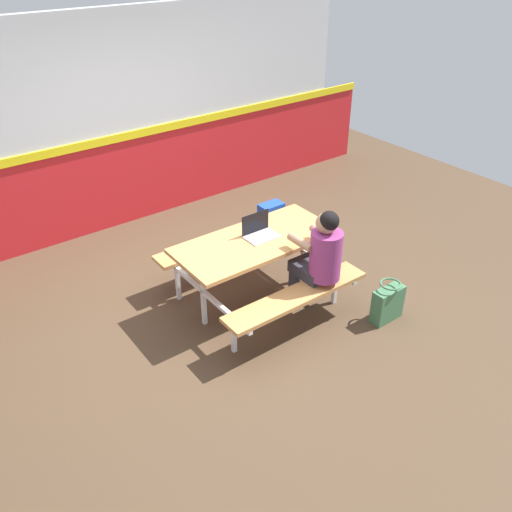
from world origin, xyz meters
The scene contains 7 objects.
ground_plane centered at (0.00, 0.00, -0.01)m, with size 10.00×10.00×0.02m, color #4C3826.
accent_backdrop centered at (0.00, 2.47, 1.25)m, with size 8.00×0.14×2.60m.
picnic_table_main centered at (0.22, 0.00, 0.57)m, with size 1.63×1.56×0.74m.
student_nearer centered at (0.55, -0.56, 0.71)m, with size 0.36×0.53×1.21m.
laptop_silver centered at (0.29, 0.04, 0.79)m, with size 0.32×0.22×0.22m.
backpack_dark centered at (1.21, 1.00, 0.22)m, with size 0.30×0.22×0.44m.
tote_bag_bright centered at (1.07, -1.02, 0.19)m, with size 0.34×0.21×0.43m.
Camera 1 is at (-2.53, -3.63, 3.38)m, focal length 37.87 mm.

